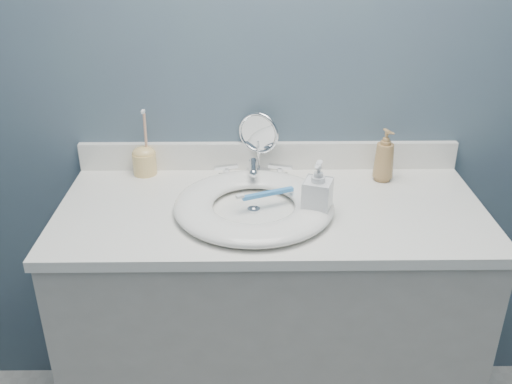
{
  "coord_description": "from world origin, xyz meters",
  "views": [
    {
      "loc": [
        -0.06,
        -0.47,
        1.65
      ],
      "look_at": [
        -0.04,
        0.94,
        0.94
      ],
      "focal_mm": 40.0,
      "sensor_mm": 36.0,
      "label": 1
    }
  ],
  "objects_px": {
    "soap_bottle_amber": "(384,155)",
    "soap_bottle_clear": "(318,190)",
    "makeup_mirror": "(258,140)",
    "toothbrush_holder": "(144,160)"
  },
  "relations": [
    {
      "from": "toothbrush_holder",
      "to": "makeup_mirror",
      "type": "bearing_deg",
      "value": 2.09
    },
    {
      "from": "makeup_mirror",
      "to": "toothbrush_holder",
      "type": "height_order",
      "value": "toothbrush_holder"
    },
    {
      "from": "makeup_mirror",
      "to": "toothbrush_holder",
      "type": "bearing_deg",
      "value": -153.74
    },
    {
      "from": "soap_bottle_clear",
      "to": "soap_bottle_amber",
      "type": "bearing_deg",
      "value": 64.4
    },
    {
      "from": "makeup_mirror",
      "to": "soap_bottle_clear",
      "type": "relative_size",
      "value": 1.22
    },
    {
      "from": "makeup_mirror",
      "to": "soap_bottle_amber",
      "type": "height_order",
      "value": "makeup_mirror"
    },
    {
      "from": "makeup_mirror",
      "to": "soap_bottle_amber",
      "type": "distance_m",
      "value": 0.39
    },
    {
      "from": "soap_bottle_clear",
      "to": "toothbrush_holder",
      "type": "xyz_separation_m",
      "value": [
        -0.52,
        0.29,
        -0.03
      ]
    },
    {
      "from": "soap_bottle_amber",
      "to": "soap_bottle_clear",
      "type": "relative_size",
      "value": 1.01
    },
    {
      "from": "soap_bottle_amber",
      "to": "soap_bottle_clear",
      "type": "xyz_separation_m",
      "value": [
        -0.23,
        -0.24,
        -0.0
      ]
    }
  ]
}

